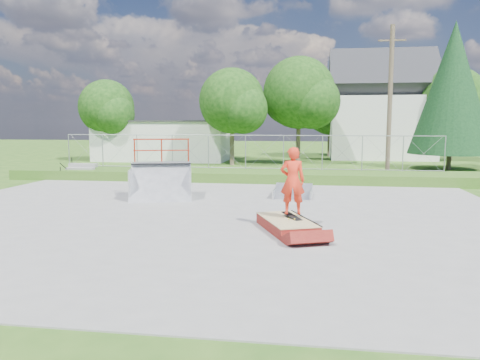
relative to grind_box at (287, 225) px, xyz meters
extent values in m
plane|color=#2A5418|center=(-2.80, 1.38, -0.17)|extent=(120.00, 120.00, 0.00)
cube|color=gray|center=(-2.80, 1.38, -0.15)|extent=(20.00, 16.00, 0.04)
cube|color=#2A5418|center=(-2.80, 10.88, 0.08)|extent=(24.00, 3.00, 0.50)
cube|color=maroon|center=(0.00, 0.00, -0.01)|extent=(1.86, 2.51, 0.32)
cube|color=#9E8A5A|center=(0.00, 0.00, 0.16)|extent=(1.88, 2.53, 0.02)
cube|color=black|center=(0.14, 0.16, 0.21)|extent=(0.63, 0.78, 0.13)
imported|color=red|center=(0.14, 0.16, 1.13)|extent=(0.70, 0.48, 1.84)
cube|color=silver|center=(-10.80, 23.38, 1.33)|extent=(10.00, 6.00, 3.00)
cube|color=silver|center=(6.20, 27.38, 2.33)|extent=(8.00, 6.00, 5.00)
cube|color=#2A2B2F|center=(6.20, 27.38, 5.73)|extent=(8.40, 6.08, 6.08)
cylinder|color=brown|center=(4.70, 13.38, 3.83)|extent=(0.24, 0.24, 8.00)
cylinder|color=brown|center=(-4.80, 19.38, 1.06)|extent=(0.30, 0.30, 2.45)
sphere|color=#11360E|center=(-4.80, 19.38, 4.24)|extent=(4.48, 4.48, 4.48)
sphere|color=#11360E|center=(-3.96, 18.82, 3.68)|extent=(3.36, 3.36, 3.36)
cylinder|color=brown|center=(-0.30, 21.38, 1.23)|extent=(0.30, 0.30, 2.80)
sphere|color=#11360E|center=(-0.30, 21.38, 4.87)|extent=(5.12, 5.12, 5.12)
sphere|color=#11360E|center=(0.66, 20.74, 4.23)|extent=(3.84, 3.84, 3.84)
cylinder|color=brown|center=(-14.80, 21.38, 0.97)|extent=(0.30, 0.30, 2.27)
sphere|color=#11360E|center=(-14.80, 21.38, 3.93)|extent=(4.16, 4.16, 4.16)
sphere|color=#11360E|center=(-14.02, 20.86, 3.41)|extent=(3.12, 3.12, 3.12)
cylinder|color=brown|center=(11.20, 25.38, 1.14)|extent=(0.30, 0.30, 2.62)
sphere|color=#11360E|center=(11.20, 25.38, 4.56)|extent=(4.80, 4.80, 4.80)
sphere|color=#11360E|center=(12.10, 24.78, 3.96)|extent=(3.60, 3.60, 3.60)
cylinder|color=brown|center=(2.20, 29.38, 0.88)|extent=(0.30, 0.30, 2.10)
sphere|color=#11360E|center=(2.20, 29.38, 3.61)|extent=(3.84, 3.84, 3.84)
sphere|color=#11360E|center=(2.92, 28.90, 3.13)|extent=(2.88, 2.88, 2.88)
cylinder|color=brown|center=(9.20, 18.38, 0.43)|extent=(0.28, 0.28, 1.20)
cone|color=black|center=(9.20, 18.38, 4.88)|extent=(5.04, 5.04, 8.10)
camera|label=1|loc=(0.62, -12.55, 2.79)|focal=35.00mm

